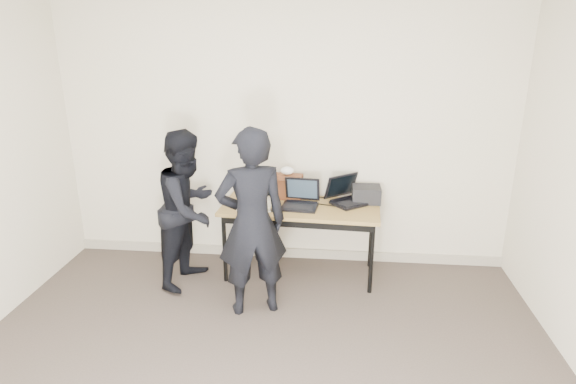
# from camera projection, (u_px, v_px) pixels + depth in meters

# --- Properties ---
(room) EXTENTS (4.60, 4.60, 2.80)m
(room) POSITION_uv_depth(u_px,v_px,m) (241.00, 215.00, 2.64)
(room) COLOR #423832
(room) RESTS_ON ground
(desk) EXTENTS (1.54, 0.74, 0.72)m
(desk) POSITION_uv_depth(u_px,v_px,m) (300.00, 212.00, 4.61)
(desk) COLOR olive
(desk) RESTS_ON ground
(laptop_beige) EXTENTS (0.33, 0.32, 0.26)m
(laptop_beige) POSITION_uv_depth(u_px,v_px,m) (255.00, 200.00, 4.60)
(laptop_beige) COLOR #C2B69B
(laptop_beige) RESTS_ON desk
(laptop_center) EXTENTS (0.36, 0.35, 0.26)m
(laptop_center) POSITION_uv_depth(u_px,v_px,m) (301.00, 200.00, 4.58)
(laptop_center) COLOR black
(laptop_center) RESTS_ON desk
(laptop_right) EXTENTS (0.49, 0.49, 0.26)m
(laptop_right) POSITION_uv_depth(u_px,v_px,m) (348.00, 196.00, 4.68)
(laptop_right) COLOR black
(laptop_right) RESTS_ON desk
(leather_satchel) EXTENTS (0.38, 0.21, 0.25)m
(leather_satchel) POSITION_uv_depth(u_px,v_px,m) (284.00, 186.00, 4.78)
(leather_satchel) COLOR brown
(leather_satchel) RESTS_ON desk
(tissue) EXTENTS (0.14, 0.11, 0.08)m
(tissue) POSITION_uv_depth(u_px,v_px,m) (287.00, 171.00, 4.73)
(tissue) COLOR white
(tissue) RESTS_ON leather_satchel
(equipment_box) EXTENTS (0.27, 0.23, 0.16)m
(equipment_box) POSITION_uv_depth(u_px,v_px,m) (366.00, 194.00, 4.69)
(equipment_box) COLOR black
(equipment_box) RESTS_ON desk
(power_brick) EXTENTS (0.08, 0.06, 0.03)m
(power_brick) POSITION_uv_depth(u_px,v_px,m) (275.00, 210.00, 4.45)
(power_brick) COLOR black
(power_brick) RESTS_ON desk
(cables) EXTENTS (1.02, 0.50, 0.01)m
(cables) POSITION_uv_depth(u_px,v_px,m) (296.00, 206.00, 4.58)
(cables) COLOR black
(cables) RESTS_ON desk
(person_typist) EXTENTS (0.69, 0.56, 1.62)m
(person_typist) POSITION_uv_depth(u_px,v_px,m) (252.00, 223.00, 3.95)
(person_typist) COLOR black
(person_typist) RESTS_ON ground
(person_observer) EXTENTS (0.74, 0.85, 1.48)m
(person_observer) POSITION_uv_depth(u_px,v_px,m) (189.00, 208.00, 4.47)
(person_observer) COLOR black
(person_observer) RESTS_ON ground
(baseboard) EXTENTS (4.50, 0.03, 0.10)m
(baseboard) POSITION_uv_depth(u_px,v_px,m) (285.00, 252.00, 5.16)
(baseboard) COLOR #A39A87
(baseboard) RESTS_ON ground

